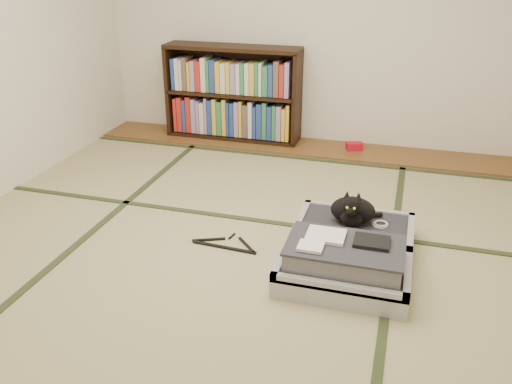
# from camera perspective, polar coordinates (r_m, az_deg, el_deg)

# --- Properties ---
(floor) EXTENTS (4.50, 4.50, 0.00)m
(floor) POSITION_cam_1_polar(r_m,az_deg,el_deg) (3.56, -2.37, -5.83)
(floor) COLOR tan
(floor) RESTS_ON ground
(wood_strip) EXTENTS (4.00, 0.50, 0.02)m
(wood_strip) POSITION_cam_1_polar(r_m,az_deg,el_deg) (5.31, 4.50, 4.82)
(wood_strip) COLOR brown
(wood_strip) RESTS_ON ground
(red_item) EXTENTS (0.17, 0.14, 0.07)m
(red_item) POSITION_cam_1_polar(r_m,az_deg,el_deg) (5.25, 10.31, 4.77)
(red_item) COLOR #B60E22
(red_item) RESTS_ON wood_strip
(room_shell) EXTENTS (4.50, 4.50, 4.50)m
(room_shell) POSITION_cam_1_polar(r_m,az_deg,el_deg) (3.09, -2.86, 18.29)
(room_shell) COLOR white
(room_shell) RESTS_ON ground
(tatami_borders) EXTENTS (4.00, 4.50, 0.01)m
(tatami_borders) POSITION_cam_1_polar(r_m,az_deg,el_deg) (3.97, -0.11, -2.32)
(tatami_borders) COLOR #2D381E
(tatami_borders) RESTS_ON ground
(bookcase) EXTENTS (1.33, 0.30, 0.92)m
(bookcase) POSITION_cam_1_polar(r_m,az_deg,el_deg) (5.42, -2.45, 10.16)
(bookcase) COLOR black
(bookcase) RESTS_ON wood_strip
(suitcase) EXTENTS (0.75, 1.00, 0.29)m
(suitcase) POSITION_cam_1_polar(r_m,az_deg,el_deg) (3.34, 9.67, -6.28)
(suitcase) COLOR #A4A4A8
(suitcase) RESTS_ON floor
(cat) EXTENTS (0.33, 0.33, 0.27)m
(cat) POSITION_cam_1_polar(r_m,az_deg,el_deg) (3.53, 10.15, -1.95)
(cat) COLOR black
(cat) RESTS_ON suitcase
(cable_coil) EXTENTS (0.10, 0.10, 0.02)m
(cable_coil) POSITION_cam_1_polar(r_m,az_deg,el_deg) (3.60, 12.96, -3.33)
(cable_coil) COLOR white
(cable_coil) RESTS_ON suitcase
(hanger) EXTENTS (0.46, 0.22, 0.01)m
(hanger) POSITION_cam_1_polar(r_m,az_deg,el_deg) (3.57, -3.18, -5.56)
(hanger) COLOR black
(hanger) RESTS_ON floor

